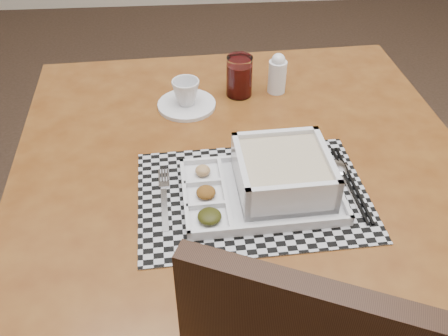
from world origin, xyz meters
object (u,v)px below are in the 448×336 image
at_px(dining_table, 242,185).
at_px(creamer_bottle, 277,74).
at_px(juice_glass, 239,78).
at_px(serving_tray, 276,179).

xyz_separation_m(dining_table, creamer_bottle, (0.12, 0.29, 0.13)).
bearing_deg(juice_glass, creamer_bottle, 4.56).
height_order(serving_tray, creamer_bottle, creamer_bottle).
distance_m(serving_tray, juice_glass, 0.39).
distance_m(dining_table, creamer_bottle, 0.34).
xyz_separation_m(serving_tray, creamer_bottle, (0.07, 0.40, 0.02)).
bearing_deg(creamer_bottle, juice_glass, -175.44).
bearing_deg(serving_tray, juice_glass, 95.16).
relative_size(dining_table, serving_tray, 3.26).
relative_size(serving_tray, creamer_bottle, 2.98).
height_order(dining_table, creamer_bottle, creamer_bottle).
xyz_separation_m(dining_table, juice_glass, (0.02, 0.28, 0.13)).
bearing_deg(serving_tray, dining_table, 115.21).
height_order(juice_glass, creamer_bottle, creamer_bottle).
height_order(serving_tray, juice_glass, juice_glass).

